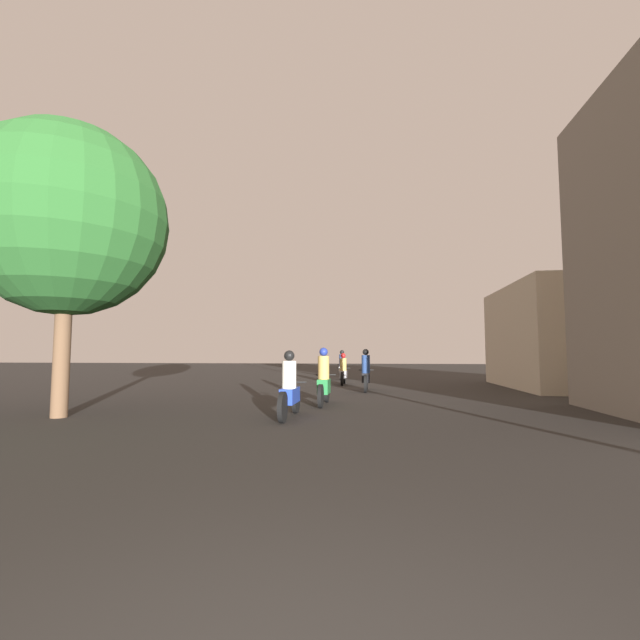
% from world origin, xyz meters
% --- Properties ---
extents(motorcycle_blue, '(0.60, 2.14, 1.53)m').
position_xyz_m(motorcycle_blue, '(-1.75, 8.31, 0.61)').
color(motorcycle_blue, black).
rests_on(motorcycle_blue, ground_plane).
extents(motorcycle_green, '(0.60, 2.02, 1.62)m').
position_xyz_m(motorcycle_green, '(-1.28, 10.79, 0.65)').
color(motorcycle_green, black).
rests_on(motorcycle_green, ground_plane).
extents(motorcycle_black, '(0.60, 2.15, 1.63)m').
position_xyz_m(motorcycle_black, '(-0.22, 15.49, 0.65)').
color(motorcycle_black, black).
rests_on(motorcycle_black, ground_plane).
extents(motorcycle_silver, '(0.60, 1.90, 1.47)m').
position_xyz_m(motorcycle_silver, '(-1.36, 18.70, 0.59)').
color(motorcycle_silver, black).
rests_on(motorcycle_silver, ground_plane).
extents(motorcycle_white, '(0.60, 1.97, 1.64)m').
position_xyz_m(motorcycle_white, '(-1.75, 22.74, 0.66)').
color(motorcycle_white, black).
rests_on(motorcycle_white, ground_plane).
extents(building_right_far, '(5.73, 7.43, 4.35)m').
position_xyz_m(building_right_far, '(8.63, 18.03, 2.17)').
color(building_right_far, beige).
rests_on(building_right_far, ground_plane).
extents(street_tree, '(4.52, 4.52, 6.86)m').
position_xyz_m(street_tree, '(-6.97, 7.64, 4.58)').
color(street_tree, brown).
rests_on(street_tree, ground_plane).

